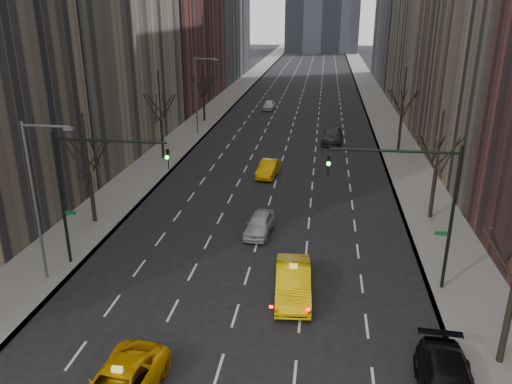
% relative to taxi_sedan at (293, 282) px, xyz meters
% --- Properties ---
extents(sidewalk_left, '(4.50, 320.00, 0.15)m').
position_rel_taxi_sedan_xyz_m(sidewalk_left, '(-14.99, 59.81, -0.78)').
color(sidewalk_left, slate).
rests_on(sidewalk_left, ground).
extents(sidewalk_right, '(4.50, 320.00, 0.15)m').
position_rel_taxi_sedan_xyz_m(sidewalk_right, '(9.51, 59.81, -0.78)').
color(sidewalk_right, slate).
rests_on(sidewalk_right, ground).
extents(tree_lw_b, '(3.36, 3.50, 7.82)m').
position_rel_taxi_sedan_xyz_m(tree_lw_b, '(-14.74, 7.81, 2.86)').
color(tree_lw_b, black).
rests_on(tree_lw_b, ground).
extents(tree_lw_c, '(3.36, 3.50, 8.74)m').
position_rel_taxi_sedan_xyz_m(tree_lw_c, '(-14.74, 23.81, 3.18)').
color(tree_lw_c, black).
rests_on(tree_lw_c, ground).
extents(tree_lw_d, '(3.36, 3.50, 7.36)m').
position_rel_taxi_sedan_xyz_m(tree_lw_d, '(-14.74, 41.81, 2.70)').
color(tree_lw_d, black).
rests_on(tree_lw_d, ground).
extents(tree_rw_b, '(3.36, 3.50, 7.82)m').
position_rel_taxi_sedan_xyz_m(tree_rw_b, '(9.26, 11.81, 2.86)').
color(tree_rw_b, black).
rests_on(tree_rw_b, ground).
extents(tree_rw_c, '(3.36, 3.50, 8.74)m').
position_rel_taxi_sedan_xyz_m(tree_rw_c, '(9.26, 29.81, 3.18)').
color(tree_rw_c, black).
rests_on(tree_rw_c, ground).
extents(traffic_mast_left, '(6.69, 0.39, 8.00)m').
position_rel_taxi_sedan_xyz_m(traffic_mast_left, '(-11.85, 1.81, 4.63)').
color(traffic_mast_left, black).
rests_on(traffic_mast_left, ground).
extents(traffic_mast_right, '(6.69, 0.39, 8.00)m').
position_rel_taxi_sedan_xyz_m(traffic_mast_right, '(6.36, 1.81, 4.63)').
color(traffic_mast_right, black).
rests_on(traffic_mast_right, ground).
extents(streetlight_near, '(2.83, 0.22, 9.00)m').
position_rel_taxi_sedan_xyz_m(streetlight_near, '(-13.58, -0.19, 4.76)').
color(streetlight_near, slate).
rests_on(streetlight_near, ground).
extents(streetlight_far, '(2.83, 0.22, 9.00)m').
position_rel_taxi_sedan_xyz_m(streetlight_far, '(-13.58, 34.81, 4.76)').
color(streetlight_far, slate).
rests_on(streetlight_far, ground).
extents(taxi_sedan, '(2.19, 5.33, 1.72)m').
position_rel_taxi_sedan_xyz_m(taxi_sedan, '(0.00, 0.00, 0.00)').
color(taxi_sedan, yellow).
rests_on(taxi_sedan, ground).
extents(silver_sedan_ahead, '(2.00, 4.22, 1.39)m').
position_rel_taxi_sedan_xyz_m(silver_sedan_ahead, '(-2.78, 7.62, -0.16)').
color(silver_sedan_ahead, '#AAABB2').
rests_on(silver_sedan_ahead, ground).
extents(far_taxi, '(2.01, 4.44, 1.41)m').
position_rel_taxi_sedan_xyz_m(far_taxi, '(-3.57, 20.04, -0.15)').
color(far_taxi, '#FFB105').
rests_on(far_taxi, ground).
extents(far_suv_grey, '(2.63, 5.69, 1.61)m').
position_rel_taxi_sedan_xyz_m(far_suv_grey, '(2.28, 33.10, -0.05)').
color(far_suv_grey, '#323137').
rests_on(far_suv_grey, ground).
extents(far_car_white, '(1.70, 4.05, 1.37)m').
position_rel_taxi_sedan_xyz_m(far_car_white, '(-7.02, 51.33, -0.17)').
color(far_car_white, silver).
rests_on(far_car_white, ground).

